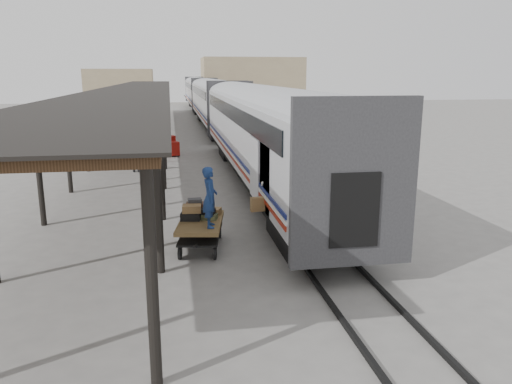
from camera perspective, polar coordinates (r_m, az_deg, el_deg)
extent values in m
plane|color=slate|center=(15.57, -5.65, -6.01)|extent=(160.00, 160.00, 0.00)
cube|color=silver|center=(23.18, 0.72, 7.05)|extent=(3.00, 24.00, 2.90)
cube|color=#28282B|center=(11.82, 11.14, 0.65)|extent=(3.04, 0.22, 3.50)
cube|color=black|center=(22.88, -3.07, 9.21)|extent=(0.04, 22.08, 0.65)
cube|color=black|center=(23.43, 0.71, 2.92)|extent=(2.55, 23.04, 0.50)
cube|color=silver|center=(48.91, -4.85, 10.33)|extent=(3.00, 24.00, 2.90)
cube|color=#28282B|center=(37.09, -3.25, 9.41)|extent=(3.04, 0.22, 3.50)
cube|color=black|center=(48.77, -6.69, 11.34)|extent=(0.04, 22.08, 0.65)
cube|color=black|center=(49.03, -4.81, 8.35)|extent=(2.55, 23.04, 0.50)
cube|color=silver|center=(74.83, -6.59, 11.33)|extent=(3.00, 24.00, 2.90)
cube|color=#28282B|center=(62.96, -5.97, 10.98)|extent=(3.04, 0.22, 3.50)
cube|color=black|center=(74.73, -7.80, 11.98)|extent=(0.04, 22.08, 0.65)
cube|color=black|center=(74.90, -6.56, 10.03)|extent=(2.55, 23.04, 0.50)
cube|color=black|center=(14.77, 1.86, 1.64)|extent=(0.50, 1.70, 2.00)
imported|color=silver|center=(14.80, 1.86, 1.12)|extent=(0.72, 0.89, 1.72)
cube|color=olive|center=(14.72, 0.43, -1.39)|extent=(0.57, 0.25, 0.42)
cube|color=#422B19|center=(38.76, -13.54, 11.31)|extent=(4.60, 64.00, 0.18)
cube|color=black|center=(38.76, -13.55, 11.48)|extent=(4.90, 64.30, 0.06)
cylinder|color=black|center=(39.06, -16.41, 8.21)|extent=(0.20, 0.20, 4.00)
cylinder|color=black|center=(69.88, -13.56, 10.42)|extent=(0.20, 0.20, 4.00)
cylinder|color=black|center=(8.30, -11.86, -9.24)|extent=(0.20, 0.20, 4.00)
cylinder|color=black|center=(38.80, -10.33, 8.50)|extent=(0.20, 0.20, 4.00)
cylinder|color=black|center=(69.74, -10.14, 10.58)|extent=(0.20, 0.20, 4.00)
cube|color=black|center=(49.05, -5.64, 7.35)|extent=(0.10, 150.00, 0.12)
cube|color=black|center=(49.17, -3.95, 7.40)|extent=(0.10, 150.00, 0.12)
cube|color=tan|center=(93.87, -0.50, 12.67)|extent=(18.00, 10.00, 8.00)
cube|color=tan|center=(97.11, -15.32, 11.64)|extent=(12.00, 8.00, 6.00)
cube|color=brown|center=(15.06, -6.36, -3.50)|extent=(1.63, 2.57, 0.12)
cube|color=black|center=(15.17, -6.33, -4.77)|extent=(1.52, 2.46, 0.06)
cylinder|color=black|center=(14.42, -8.69, -6.86)|extent=(0.15, 0.41, 0.40)
cylinder|color=black|center=(14.31, -4.70, -6.92)|extent=(0.15, 0.41, 0.40)
cylinder|color=black|center=(16.20, -7.71, -4.55)|extent=(0.15, 0.41, 0.40)
cylinder|color=black|center=(16.10, -4.17, -4.57)|extent=(0.15, 0.41, 0.40)
cube|color=#3B3B3D|center=(15.59, -6.97, -2.28)|extent=(0.72, 0.55, 0.22)
cube|color=olive|center=(15.65, -5.16, -2.20)|extent=(0.69, 0.60, 0.21)
cube|color=black|center=(15.13, -7.46, -2.76)|extent=(0.65, 0.51, 0.23)
cube|color=#484F2F|center=(15.13, -5.34, -2.83)|extent=(0.54, 0.46, 0.16)
cube|color=#4C2D1E|center=(15.49, -7.00, -1.60)|extent=(0.58, 0.45, 0.19)
cube|color=olive|center=(15.07, -7.36, -1.90)|extent=(0.58, 0.44, 0.22)
cube|color=#3B3B3D|center=(15.39, -7.01, -1.02)|extent=(0.42, 0.32, 0.14)
cube|color=black|center=(15.10, -5.49, -2.19)|extent=(0.49, 0.41, 0.15)
cube|color=maroon|center=(32.61, -9.76, 5.01)|extent=(1.17, 1.58, 0.85)
cube|color=maroon|center=(32.90, -9.96, 6.07)|extent=(0.92, 0.75, 0.33)
cylinder|color=black|center=(32.08, -10.15, 4.23)|extent=(0.19, 0.36, 0.34)
cylinder|color=black|center=(32.26, -8.85, 4.33)|extent=(0.19, 0.36, 0.34)
cylinder|color=black|center=(33.07, -10.59, 4.48)|extent=(0.19, 0.36, 0.34)
cylinder|color=black|center=(33.25, -9.33, 4.58)|extent=(0.19, 0.36, 0.34)
imported|color=navy|center=(14.20, -5.29, -0.59)|extent=(0.45, 0.66, 1.75)
imported|color=black|center=(27.47, -13.55, 3.91)|extent=(0.99, 0.51, 1.62)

